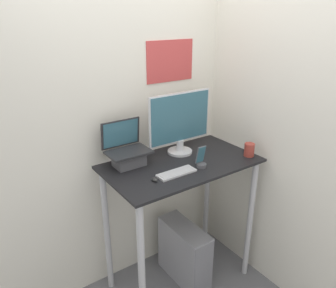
{
  "coord_description": "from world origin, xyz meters",
  "views": [
    {
      "loc": [
        -1.37,
        -1.47,
        2.2
      ],
      "look_at": [
        -0.12,
        0.33,
        1.32
      ],
      "focal_mm": 35.0,
      "sensor_mm": 36.0,
      "label": 1
    }
  ],
  "objects_px": {
    "mouse": "(155,180)",
    "keyboard": "(177,173)",
    "monitor": "(180,124)",
    "laptop": "(128,154)",
    "computer_tower": "(184,253)",
    "cell_phone": "(201,161)"
  },
  "relations": [
    {
      "from": "computer_tower",
      "to": "cell_phone",
      "type": "bearing_deg",
      "value": -79.01
    },
    {
      "from": "mouse",
      "to": "cell_phone",
      "type": "distance_m",
      "value": 0.4
    },
    {
      "from": "mouse",
      "to": "keyboard",
      "type": "bearing_deg",
      "value": 1.18
    },
    {
      "from": "mouse",
      "to": "computer_tower",
      "type": "xyz_separation_m",
      "value": [
        0.37,
        0.13,
        -0.89
      ]
    },
    {
      "from": "keyboard",
      "to": "monitor",
      "type": "bearing_deg",
      "value": 49.97
    },
    {
      "from": "keyboard",
      "to": "computer_tower",
      "type": "xyz_separation_m",
      "value": [
        0.19,
        0.13,
        -0.89
      ]
    },
    {
      "from": "laptop",
      "to": "computer_tower",
      "type": "height_order",
      "value": "laptop"
    },
    {
      "from": "laptop",
      "to": "monitor",
      "type": "distance_m",
      "value": 0.48
    },
    {
      "from": "laptop",
      "to": "mouse",
      "type": "relative_size",
      "value": 6.1
    },
    {
      "from": "monitor",
      "to": "mouse",
      "type": "xyz_separation_m",
      "value": [
        -0.43,
        -0.3,
        -0.23
      ]
    },
    {
      "from": "laptop",
      "to": "monitor",
      "type": "height_order",
      "value": "monitor"
    },
    {
      "from": "monitor",
      "to": "cell_phone",
      "type": "bearing_deg",
      "value": -95.74
    },
    {
      "from": "keyboard",
      "to": "mouse",
      "type": "bearing_deg",
      "value": -178.82
    },
    {
      "from": "monitor",
      "to": "computer_tower",
      "type": "xyz_separation_m",
      "value": [
        -0.06,
        -0.16,
        -1.12
      ]
    },
    {
      "from": "keyboard",
      "to": "laptop",
      "type": "bearing_deg",
      "value": 122.53
    },
    {
      "from": "mouse",
      "to": "laptop",
      "type": "bearing_deg",
      "value": 94.07
    },
    {
      "from": "laptop",
      "to": "keyboard",
      "type": "relative_size",
      "value": 1.13
    },
    {
      "from": "mouse",
      "to": "cell_phone",
      "type": "bearing_deg",
      "value": -1.13
    },
    {
      "from": "keyboard",
      "to": "mouse",
      "type": "xyz_separation_m",
      "value": [
        -0.19,
        -0.0,
        0.0
      ]
    },
    {
      "from": "computer_tower",
      "to": "monitor",
      "type": "bearing_deg",
      "value": 70.56
    },
    {
      "from": "monitor",
      "to": "keyboard",
      "type": "distance_m",
      "value": 0.45
    },
    {
      "from": "laptop",
      "to": "cell_phone",
      "type": "xyz_separation_m",
      "value": [
        0.42,
        -0.34,
        -0.04
      ]
    }
  ]
}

